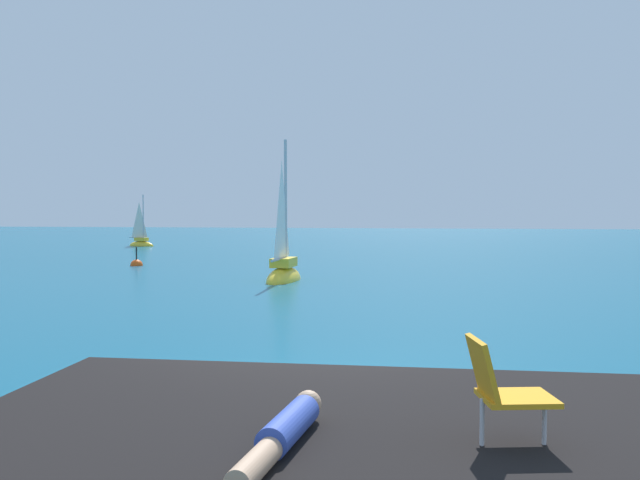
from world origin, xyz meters
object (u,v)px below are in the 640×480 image
Objects in this scene: sailboat_near at (284,272)px; person_sunbather at (284,432)px; beach_chair at (502,386)px; sailboat_far at (141,243)px; marker_buoy at (137,266)px.

sailboat_near reaches higher than person_sunbather.
sailboat_near is at bearing 94.56° from beach_chair.
beach_chair reaches higher than person_sunbather.
sailboat_near is 25.27m from sailboat_far.
beach_chair is at bearing 105.98° from person_sunbather.
person_sunbather is at bearing -65.37° from marker_buoy.
person_sunbather is 1.64m from beach_chair.
beach_chair is at bearing -160.23° from sailboat_near.
sailboat_near is 9.63m from marker_buoy.
sailboat_far is 4.78× the size of beach_chair.
person_sunbather reaches higher than marker_buoy.
marker_buoy is at bearing 106.76° from beach_chair.
beach_chair is at bearing -44.99° from sailboat_far.
sailboat_far is 45.23m from beach_chair.
person_sunbather is (17.82, -41.12, 0.79)m from sailboat_far.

